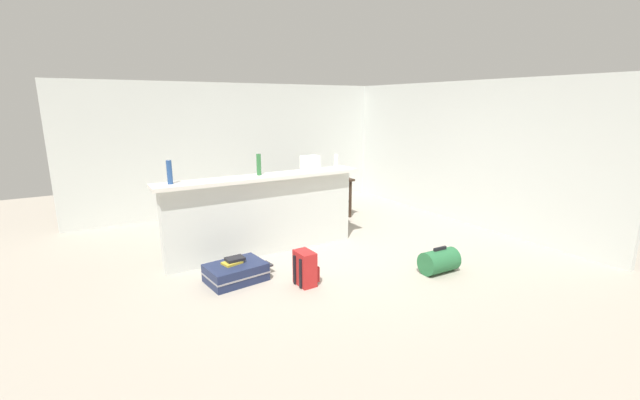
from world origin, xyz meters
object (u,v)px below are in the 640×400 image
dining_table (319,183)px  bottle_blue (169,172)px  bottle_green (259,165)px  dining_chair_far_side (308,185)px  suitcase_flat_navy (236,272)px  backpack_red (306,269)px  duffel_bag_green (439,261)px  book_stack (234,260)px  dining_chair_near_partition (330,196)px  bottle_white (336,161)px  grocery_bag (310,163)px

dining_table → bottle_blue: bearing=-157.2°
bottle_green → dining_chair_far_side: (1.79, 1.74, -0.77)m
bottle_blue → bottle_green: bearing=0.7°
bottle_green → dining_table: (1.70, 1.20, -0.64)m
suitcase_flat_navy → backpack_red: backpack_red is taller
bottle_green → dining_chair_far_side: size_ratio=0.32×
duffel_bag_green → book_stack: (-2.32, 1.15, 0.10)m
bottle_green → dining_chair_near_partition: 1.93m
bottle_green → dining_table: bearing=35.2°
bottle_green → bottle_white: (1.28, -0.01, -0.04)m
dining_chair_near_partition → suitcase_flat_navy: dining_chair_near_partition is taller
duffel_bag_green → grocery_bag: bearing=114.7°
bottle_green → grocery_bag: bearing=-1.8°
duffel_bag_green → backpack_red: backpack_red is taller
bottle_blue → bottle_green: 1.20m
bottle_green → backpack_red: (0.01, -1.28, -1.09)m
dining_chair_near_partition → backpack_red: 2.57m
dining_table → backpack_red: bearing=-124.3°
dining_table → dining_chair_near_partition: 0.53m
bottle_green → dining_table: bottle_green is taller
bottle_blue → bottle_white: (2.48, 0.00, -0.04)m
grocery_bag → dining_table: 1.64m
grocery_bag → backpack_red: 1.82m
grocery_bag → duffel_bag_green: 2.30m
dining_chair_near_partition → book_stack: 2.71m
bottle_white → book_stack: (-1.95, -0.70, -1.00)m
bottle_white → book_stack: 2.30m
bottle_white → suitcase_flat_navy: size_ratio=0.25×
dining_chair_far_side → book_stack: size_ratio=3.27×
bottle_blue → dining_chair_far_side: 3.55m
backpack_red → duffel_bag_green: bearing=-19.3°
bottle_green → bottle_white: bottle_green is taller
dining_chair_near_partition → backpack_red: bearing=-129.1°
bottle_blue → dining_table: size_ratio=0.27×
bottle_blue → backpack_red: size_ratio=0.71×
bottle_green → backpack_red: bearing=-89.5°
backpack_red → bottle_blue: bearing=133.6°
grocery_bag → dining_table: grocery_bag is taller
grocery_bag → duffel_bag_green: size_ratio=0.53×
bottle_blue → grocery_bag: 2.01m
bottle_blue → suitcase_flat_navy: 1.49m
grocery_bag → bottle_white: bearing=1.4°
bottle_white → dining_chair_far_side: (0.51, 1.76, -0.73)m
grocery_bag → suitcase_flat_navy: (-1.47, -0.72, -1.14)m
suitcase_flat_navy → book_stack: book_stack is taller
bottle_blue → book_stack: (0.52, -0.69, -1.04)m
dining_chair_near_partition → backpack_red: dining_chair_near_partition is taller
bottle_green → grocery_bag: bottle_green is taller
dining_table → dining_chair_far_side: dining_chair_far_side is taller
bottle_blue → dining_table: bearing=22.8°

